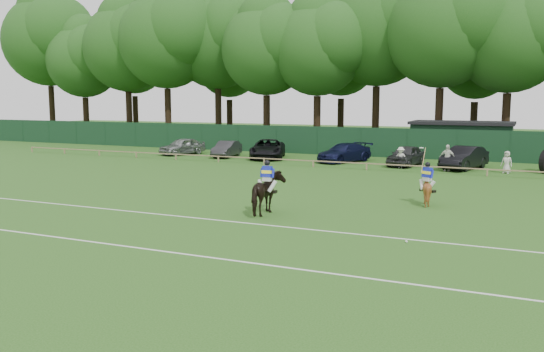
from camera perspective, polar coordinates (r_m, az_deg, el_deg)
The scene contains 20 objects.
ground at distance 24.87m, azimuth -3.93°, elevation -3.99°, with size 160.00×160.00×0.00m, color #1E4C14.
horse_dark at distance 25.01m, azimuth -0.48°, elevation -1.73°, with size 1.00×2.20×1.86m, color black.
horse_chestnut at distance 28.26m, azimuth 15.08°, elevation -1.32°, with size 1.17×1.31×1.45m, color brown.
sedan_silver at distance 51.95m, azimuth -8.88°, elevation 2.93°, with size 1.77×4.39×1.50m, color #95979A.
sedan_grey at distance 49.42m, azimuth -4.52°, elevation 2.68°, with size 1.45×4.16×1.37m, color #2F2F32.
suv_black at distance 48.06m, azimuth -0.42°, elevation 2.69°, with size 2.63×5.71×1.59m, color black.
sedan_navy at distance 45.77m, azimuth 7.16°, elevation 2.30°, with size 2.06×5.07×1.47m, color #12163A.
hatch_grey at distance 44.09m, azimuth 13.12°, elevation 1.98°, with size 1.79×4.46×1.52m, color #323335.
estate_black at distance 43.13m, azimuth 18.50°, elevation 1.72°, with size 1.71×4.91×1.62m, color black.
spectator_left at distance 42.41m, azimuth 12.63°, elevation 1.79°, with size 0.99×0.57×1.54m, color silver.
spectator_mid at distance 41.53m, azimuth 16.97°, elevation 1.73°, with size 1.08×0.45×1.85m, color silver.
spectator_right at distance 41.69m, azimuth 22.24°, elevation 1.27°, with size 0.74×0.48×1.51m, color beige.
rider_dark at distance 24.88m, azimuth -0.49°, elevation 0.09°, with size 0.94×0.40×1.41m.
rider_chestnut at distance 28.15m, azimuth 15.11°, elevation 0.05°, with size 0.88×0.81×2.05m.
polo_ball at distance 20.89m, azimuth 13.18°, elevation -6.34°, with size 0.09×0.09×0.09m, color silver.
pitch_lines at distance 21.93m, azimuth -8.30°, elevation -5.64°, with size 60.00×5.10×0.01m.
pitch_rail at distance 41.33m, azimuth 8.02°, elevation 1.30°, with size 62.10×0.10×0.50m.
perimeter_fence at distance 49.91m, azimuth 10.99°, elevation 3.27°, with size 92.08×0.08×2.50m.
utility_shed at distance 51.82m, azimuth 18.26°, elevation 3.50°, with size 8.40×4.40×3.04m.
tree_row at distance 57.43m, azimuth 14.78°, elevation 2.48°, with size 96.00×12.00×21.00m, color #26561C, non-canonical shape.
Camera 1 is at (11.62, -21.39, 5.07)m, focal length 38.00 mm.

